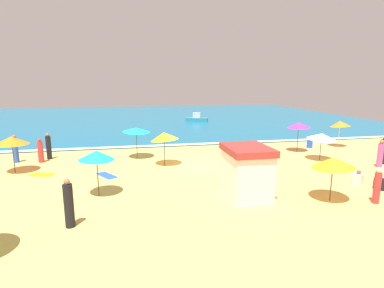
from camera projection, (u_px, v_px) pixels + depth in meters
The scene contains 26 objects.
ground_plane at pixel (190, 165), 19.82m from camera, with size 60.00×60.00×0.00m, color #EDBC60.
ocean_water at pixel (156, 118), 46.72m from camera, with size 60.00×44.00×0.10m, color #146B93.
wave_breaker_foam at pixel (176, 145), 25.85m from camera, with size 57.00×0.70×0.01m, color white.
lifeguard_cabana at pixel (247, 171), 14.15m from camera, with size 1.96×2.59×2.43m.
beach_umbrella_1 at pixel (164, 136), 19.48m from camera, with size 2.52×2.50×2.27m.
beach_umbrella_2 at pixel (333, 163), 13.52m from camera, with size 2.13×2.10×2.11m.
beach_umbrella_3 at pixel (11, 141), 17.85m from camera, with size 1.99×1.98×2.21m.
beach_umbrella_4 at pixel (299, 125), 23.34m from camera, with size 2.26×2.24×2.35m.
beach_umbrella_5 at pixel (340, 124), 25.19m from camera, with size 2.25×2.26×2.26m.
beach_umbrella_6 at pixel (322, 136), 20.85m from camera, with size 2.12×2.15×1.97m.
beach_umbrella_7 at pixel (96, 155), 14.12m from camera, with size 2.28×2.28×2.25m.
beach_umbrella_9 at pixel (136, 130), 21.30m from camera, with size 2.71×2.71×2.29m.
beachgoer_1 at pixel (268, 159), 18.22m from camera, with size 0.39×0.39×1.63m.
beachgoer_2 at pixel (69, 204), 11.17m from camera, with size 0.42×0.42×1.89m.
beachgoer_3 at pixel (380, 154), 19.20m from camera, with size 0.48×0.48×1.79m.
beachgoer_4 at pixel (16, 150), 20.33m from camera, with size 0.38×0.38×1.91m.
beachgoer_5 at pixel (358, 179), 16.01m from camera, with size 0.59×0.59×0.79m.
beachgoer_6 at pixel (41, 151), 20.41m from camera, with size 0.44×0.44×1.66m.
beachgoer_7 at pixel (380, 184), 15.23m from camera, with size 0.58×0.58×0.78m.
beachgoer_8 at pixel (383, 151), 20.03m from camera, with size 0.47×0.47×1.85m.
beachgoer_9 at pixel (49, 147), 21.27m from camera, with size 0.49×0.49×1.87m.
beachgoer_10 at pixel (377, 185), 13.42m from camera, with size 0.33×0.33×1.67m.
beachgoer_11 at pixel (310, 143), 25.09m from camera, with size 0.62×0.62×0.89m.
beach_towel_1 at pixel (107, 175), 17.62m from camera, with size 1.43×1.75×0.01m.
beach_towel_2 at pixel (42, 175), 17.78m from camera, with size 1.60×1.15×0.01m.
small_boat_0 at pixel (197, 119), 41.68m from camera, with size 3.14×1.98×1.18m.
Camera 1 is at (-3.65, -18.80, 5.30)m, focal length 28.28 mm.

